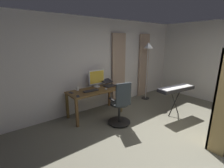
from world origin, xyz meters
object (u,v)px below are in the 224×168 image
(office_chair, at_px, (121,106))
(cell_phone_face_up, at_px, (71,93))
(computer_monitor, at_px, (97,78))
(computer_keyboard, at_px, (91,91))
(floor_lamp, at_px, (148,53))
(cell_phone_by_monitor, at_px, (78,96))
(mug_coffee, at_px, (77,89))
(laptop, at_px, (109,84))
(computer_mouse, at_px, (106,89))
(desk, at_px, (95,93))
(piano_keyboard, at_px, (176,89))

(office_chair, xyz_separation_m, cell_phone_face_up, (0.81, -0.97, 0.24))
(computer_monitor, bearing_deg, computer_keyboard, 36.37)
(computer_monitor, relative_size, floor_lamp, 0.25)
(cell_phone_by_monitor, distance_m, mug_coffee, 0.48)
(cell_phone_face_up, xyz_separation_m, floor_lamp, (-2.73, 0.11, 0.87))
(computer_keyboard, bearing_deg, laptop, -168.66)
(laptop, xyz_separation_m, computer_mouse, (0.28, 0.25, -0.04))
(cell_phone_face_up, bearing_deg, desk, 160.77)
(desk, bearing_deg, computer_mouse, 146.18)
(laptop, bearing_deg, computer_monitor, -28.58)
(office_chair, bearing_deg, piano_keyboard, -4.53)
(computer_keyboard, height_order, piano_keyboard, piano_keyboard)
(cell_phone_by_monitor, bearing_deg, laptop, -145.31)
(computer_mouse, bearing_deg, floor_lamp, -174.43)
(desk, xyz_separation_m, laptop, (-0.52, -0.09, 0.15))
(desk, height_order, laptop, laptop)
(computer_keyboard, distance_m, floor_lamp, 2.41)
(cell_phone_by_monitor, relative_size, piano_keyboard, 0.13)
(laptop, relative_size, computer_mouse, 3.90)
(computer_monitor, relative_size, cell_phone_by_monitor, 3.41)
(computer_monitor, height_order, cell_phone_face_up, computer_monitor)
(cell_phone_face_up, bearing_deg, computer_mouse, 153.81)
(computer_monitor, distance_m, cell_phone_face_up, 0.86)
(laptop, bearing_deg, cell_phone_face_up, -9.97)
(laptop, height_order, cell_phone_face_up, laptop)
(computer_keyboard, relative_size, mug_coffee, 3.36)
(office_chair, height_order, laptop, office_chair)
(computer_mouse, height_order, cell_phone_by_monitor, computer_mouse)
(computer_mouse, bearing_deg, office_chair, 85.55)
(computer_mouse, height_order, mug_coffee, mug_coffee)
(laptop, distance_m, floor_lamp, 1.79)
(computer_monitor, xyz_separation_m, computer_keyboard, (0.35, 0.26, -0.25))
(office_chair, relative_size, computer_mouse, 10.86)
(cell_phone_face_up, relative_size, floor_lamp, 0.07)
(computer_keyboard, xyz_separation_m, cell_phone_by_monitor, (0.46, 0.17, -0.01))
(cell_phone_by_monitor, bearing_deg, office_chair, 161.63)
(computer_monitor, bearing_deg, piano_keyboard, 134.36)
(mug_coffee, bearing_deg, piano_keyboard, 143.60)
(laptop, distance_m, cell_phone_face_up, 1.14)
(mug_coffee, distance_m, piano_keyboard, 2.63)
(piano_keyboard, bearing_deg, computer_keyboard, -26.39)
(desk, distance_m, floor_lamp, 2.32)
(office_chair, distance_m, computer_monitor, 1.16)
(computer_monitor, relative_size, mug_coffee, 4.02)
(floor_lamp, bearing_deg, cell_phone_by_monitor, 4.98)
(office_chair, bearing_deg, computer_keyboard, 127.11)
(cell_phone_by_monitor, bearing_deg, piano_keyboard, 173.69)
(computer_monitor, bearing_deg, floor_lamp, 174.31)
(office_chair, distance_m, mug_coffee, 1.25)
(computer_monitor, xyz_separation_m, mug_coffee, (0.60, -0.01, -0.22))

